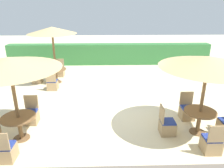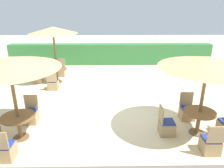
{
  "view_description": "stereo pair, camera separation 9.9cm",
  "coord_description": "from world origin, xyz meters",
  "px_view_note": "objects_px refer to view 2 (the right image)",
  "views": [
    {
      "loc": [
        -0.23,
        -7.25,
        3.87
      ],
      "look_at": [
        0.0,
        0.6,
        0.9
      ],
      "focal_mm": 35.0,
      "sensor_mm": 36.0,
      "label": 1
    },
    {
      "loc": [
        -0.13,
        -7.25,
        3.87
      ],
      "look_at": [
        0.0,
        0.6,
        0.9
      ],
      "focal_mm": 35.0,
      "sensor_mm": 36.0,
      "label": 2
    }
  ],
  "objects_px": {
    "parasol_front_right": "(208,62)",
    "patio_chair_front_right_south": "(211,144)",
    "patio_chair_front_right_north": "(187,112)",
    "parasol_back_left": "(53,31)",
    "patio_chair_front_right_west": "(166,126)",
    "round_table_back_left": "(57,72)",
    "round_table_front_right": "(199,117)",
    "patio_chair_back_left_north": "(61,71)",
    "patio_chair_back_left_south": "(53,84)",
    "patio_chair_back_left_west": "(38,77)",
    "parasol_front_left": "(8,63)",
    "round_table_front_left": "(19,121)",
    "patio_chair_front_left_north": "(31,115)",
    "patio_chair_front_left_south": "(5,151)"
  },
  "relations": [
    {
      "from": "patio_chair_front_left_north",
      "to": "patio_chair_front_right_south",
      "type": "height_order",
      "value": "same"
    },
    {
      "from": "round_table_front_right",
      "to": "round_table_back_left",
      "type": "relative_size",
      "value": 0.94
    },
    {
      "from": "parasol_front_left",
      "to": "parasol_front_right",
      "type": "bearing_deg",
      "value": 1.89
    },
    {
      "from": "parasol_front_left",
      "to": "patio_chair_front_right_north",
      "type": "height_order",
      "value": "parasol_front_left"
    },
    {
      "from": "patio_chair_front_left_north",
      "to": "patio_chair_front_left_south",
      "type": "distance_m",
      "value": 1.88
    },
    {
      "from": "round_table_front_left",
      "to": "parasol_back_left",
      "type": "xyz_separation_m",
      "value": [
        0.04,
        4.91,
        2.02
      ]
    },
    {
      "from": "patio_chair_front_right_west",
      "to": "patio_chair_front_right_south",
      "type": "height_order",
      "value": "same"
    },
    {
      "from": "parasol_front_right",
      "to": "patio_chair_back_left_west",
      "type": "xyz_separation_m",
      "value": [
        -6.37,
        4.71,
        -2.03
      ]
    },
    {
      "from": "parasol_front_left",
      "to": "round_table_front_right",
      "type": "xyz_separation_m",
      "value": [
        5.42,
        0.18,
        -1.77
      ]
    },
    {
      "from": "parasol_front_right",
      "to": "patio_chair_front_right_south",
      "type": "height_order",
      "value": "parasol_front_right"
    },
    {
      "from": "patio_chair_front_right_west",
      "to": "parasol_back_left",
      "type": "height_order",
      "value": "parasol_back_left"
    },
    {
      "from": "round_table_back_left",
      "to": "patio_chair_front_left_south",
      "type": "bearing_deg",
      "value": -90.78
    },
    {
      "from": "round_table_front_left",
      "to": "patio_chair_front_right_north",
      "type": "xyz_separation_m",
      "value": [
        5.38,
        1.08,
        -0.31
      ]
    },
    {
      "from": "round_table_front_left",
      "to": "patio_chair_back_left_south",
      "type": "distance_m",
      "value": 3.93
    },
    {
      "from": "patio_chair_back_left_west",
      "to": "patio_chair_front_right_south",
      "type": "bearing_deg",
      "value": 48.3
    },
    {
      "from": "patio_chair_front_left_south",
      "to": "patio_chair_back_left_north",
      "type": "xyz_separation_m",
      "value": [
        0.05,
        6.86,
        0.0
      ]
    },
    {
      "from": "patio_chair_back_left_north",
      "to": "parasol_back_left",
      "type": "bearing_deg",
      "value": 91.74
    },
    {
      "from": "patio_chair_front_left_south",
      "to": "patio_chair_front_right_north",
      "type": "xyz_separation_m",
      "value": [
        5.42,
        2.02,
        0.0
      ]
    },
    {
      "from": "round_table_front_right",
      "to": "patio_chair_front_right_north",
      "type": "xyz_separation_m",
      "value": [
        -0.04,
        0.9,
        -0.31
      ]
    },
    {
      "from": "parasol_front_left",
      "to": "round_table_front_left",
      "type": "height_order",
      "value": "parasol_front_left"
    },
    {
      "from": "patio_chair_front_right_west",
      "to": "round_table_back_left",
      "type": "relative_size",
      "value": 0.91
    },
    {
      "from": "patio_chair_back_left_west",
      "to": "round_table_back_left",
      "type": "bearing_deg",
      "value": 90.94
    },
    {
      "from": "patio_chair_front_right_north",
      "to": "round_table_back_left",
      "type": "height_order",
      "value": "patio_chair_front_right_north"
    },
    {
      "from": "round_table_back_left",
      "to": "patio_chair_back_left_north",
      "type": "xyz_separation_m",
      "value": [
        -0.03,
        1.01,
        -0.29
      ]
    },
    {
      "from": "patio_chair_front_right_south",
      "to": "round_table_back_left",
      "type": "xyz_separation_m",
      "value": [
        -5.36,
        5.68,
        0.29
      ]
    },
    {
      "from": "round_table_front_left",
      "to": "patio_chair_front_right_south",
      "type": "relative_size",
      "value": 1.07
    },
    {
      "from": "round_table_back_left",
      "to": "round_table_front_left",
      "type": "bearing_deg",
      "value": -90.45
    },
    {
      "from": "patio_chair_front_left_south",
      "to": "round_table_front_right",
      "type": "xyz_separation_m",
      "value": [
        5.46,
        1.12,
        0.31
      ]
    },
    {
      "from": "patio_chair_front_right_north",
      "to": "patio_chair_back_left_west",
      "type": "distance_m",
      "value": 7.39
    },
    {
      "from": "patio_chair_front_left_north",
      "to": "patio_chair_back_left_south",
      "type": "relative_size",
      "value": 1.0
    },
    {
      "from": "patio_chair_front_left_north",
      "to": "patio_chair_front_left_south",
      "type": "height_order",
      "value": "same"
    },
    {
      "from": "patio_chair_front_right_north",
      "to": "parasol_back_left",
      "type": "xyz_separation_m",
      "value": [
        -5.35,
        3.83,
        2.33
      ]
    },
    {
      "from": "patio_chair_back_left_north",
      "to": "patio_chair_back_left_south",
      "type": "bearing_deg",
      "value": 91.61
    },
    {
      "from": "round_table_back_left",
      "to": "parasol_front_left",
      "type": "bearing_deg",
      "value": -90.45
    },
    {
      "from": "round_table_front_left",
      "to": "round_table_back_left",
      "type": "height_order",
      "value": "round_table_front_left"
    },
    {
      "from": "parasol_back_left",
      "to": "patio_chair_front_right_north",
      "type": "bearing_deg",
      "value": -35.6
    },
    {
      "from": "patio_chair_front_right_south",
      "to": "patio_chair_front_right_north",
      "type": "relative_size",
      "value": 1.0
    },
    {
      "from": "patio_chair_front_left_north",
      "to": "patio_chair_back_left_north",
      "type": "bearing_deg",
      "value": -89.94
    },
    {
      "from": "parasol_front_left",
      "to": "patio_chair_back_left_south",
      "type": "height_order",
      "value": "parasol_front_left"
    },
    {
      "from": "parasol_front_right",
      "to": "patio_chair_front_right_south",
      "type": "bearing_deg",
      "value": -91.07
    },
    {
      "from": "parasol_front_left",
      "to": "patio_chair_back_left_west",
      "type": "relative_size",
      "value": 2.97
    },
    {
      "from": "round_table_front_left",
      "to": "parasol_front_right",
      "type": "relative_size",
      "value": 0.36
    },
    {
      "from": "patio_chair_front_left_north",
      "to": "parasol_front_right",
      "type": "distance_m",
      "value": 5.82
    },
    {
      "from": "parasol_back_left",
      "to": "round_table_back_left",
      "type": "xyz_separation_m",
      "value": [
        0.0,
        0.0,
        -2.04
      ]
    },
    {
      "from": "patio_chair_back_left_west",
      "to": "parasol_front_left",
      "type": "bearing_deg",
      "value": 10.99
    },
    {
      "from": "parasol_front_right",
      "to": "patio_chair_back_left_south",
      "type": "height_order",
      "value": "parasol_front_right"
    },
    {
      "from": "patio_chair_front_left_north",
      "to": "patio_chair_back_left_west",
      "type": "height_order",
      "value": "same"
    },
    {
      "from": "parasol_back_left",
      "to": "patio_chair_back_left_north",
      "type": "height_order",
      "value": "parasol_back_left"
    },
    {
      "from": "patio_chair_back_left_south",
      "to": "parasol_back_left",
      "type": "bearing_deg",
      "value": 91.48
    },
    {
      "from": "parasol_front_left",
      "to": "patio_chair_front_right_south",
      "type": "bearing_deg",
      "value": -8.12
    }
  ]
}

